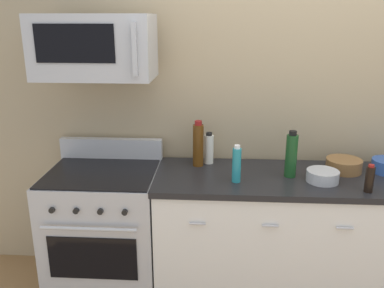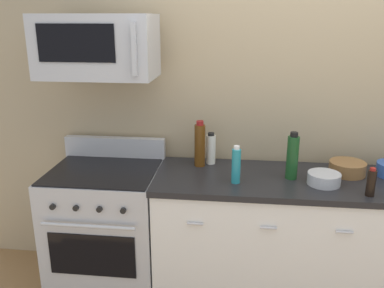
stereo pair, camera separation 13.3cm
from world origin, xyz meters
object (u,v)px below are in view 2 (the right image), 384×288
(microwave, at_px, (97,46))
(bottle_wine_green, at_px, (292,157))
(bowl_steel_prep, at_px, (324,178))
(bottle_soy_sauce_dark, at_px, (371,183))
(bottle_vinegar_white, at_px, (211,149))
(bowl_wooden_salad, at_px, (347,168))
(range_oven, at_px, (108,228))
(bottle_dish_soap, at_px, (236,165))
(bottle_wine_amber, at_px, (200,145))

(microwave, bearing_deg, bottle_wine_green, -1.98)
(bottle_wine_green, xyz_separation_m, bowl_steel_prep, (0.19, -0.08, -0.11))
(bottle_soy_sauce_dark, bearing_deg, bottle_wine_green, 152.15)
(bottle_soy_sauce_dark, bearing_deg, bottle_vinegar_white, 155.33)
(bowl_wooden_salad, bearing_deg, bowl_steel_prep, -134.15)
(bottle_wine_green, bearing_deg, range_oven, -179.97)
(microwave, xyz_separation_m, bottle_soy_sauce_dark, (1.70, -0.27, -0.75))
(range_oven, xyz_separation_m, bottle_wine_green, (1.27, 0.00, 0.60))
(bottle_soy_sauce_dark, distance_m, bottle_wine_green, 0.49)
(bottle_dish_soap, bearing_deg, bottle_vinegar_white, 118.46)
(range_oven, relative_size, bowl_steel_prep, 5.22)
(bottle_wine_green, bearing_deg, bowl_steel_prep, -22.77)
(bottle_soy_sauce_dark, bearing_deg, microwave, 170.92)
(bottle_wine_green, bearing_deg, bowl_wooden_salad, 16.44)
(bottle_vinegar_white, bearing_deg, bottle_dish_soap, -61.54)
(microwave, height_order, bottle_wine_amber, microwave)
(bottle_wine_green, height_order, bowl_wooden_salad, bottle_wine_green)
(microwave, distance_m, bottle_wine_amber, 0.95)
(range_oven, height_order, bowl_steel_prep, range_oven)
(microwave, xyz_separation_m, bowl_wooden_salad, (1.65, 0.07, -0.78))
(bottle_dish_soap, height_order, bottle_wine_green, bottle_wine_green)
(range_oven, bearing_deg, bowl_wooden_salad, 3.93)
(bottle_dish_soap, height_order, bowl_wooden_salad, bottle_dish_soap)
(range_oven, xyz_separation_m, microwave, (0.00, 0.04, 1.28))
(range_oven, height_order, bottle_wine_amber, bottle_wine_amber)
(bottle_wine_amber, relative_size, bowl_steel_prep, 1.60)
(bottle_vinegar_white, height_order, bottle_soy_sauce_dark, bottle_vinegar_white)
(range_oven, height_order, bottle_soy_sauce_dark, bottle_soy_sauce_dark)
(bottle_dish_soap, height_order, bottle_soy_sauce_dark, bottle_dish_soap)
(microwave, bearing_deg, bottle_vinegar_white, 13.58)
(bottle_dish_soap, xyz_separation_m, bottle_wine_green, (0.36, 0.12, 0.03))
(microwave, relative_size, bottle_dish_soap, 3.03)
(microwave, height_order, bottle_dish_soap, microwave)
(bottle_vinegar_white, distance_m, bottle_wine_green, 0.59)
(bowl_wooden_salad, bearing_deg, bottle_wine_amber, 177.16)
(bowl_steel_prep, bearing_deg, bottle_vinegar_white, 157.77)
(range_oven, relative_size, bowl_wooden_salad, 4.49)
(range_oven, distance_m, bottle_dish_soap, 1.08)
(microwave, height_order, bottle_wine_green, microwave)
(microwave, height_order, bowl_wooden_salad, microwave)
(bottle_wine_amber, bearing_deg, bowl_wooden_salad, -2.84)
(microwave, xyz_separation_m, bottle_dish_soap, (0.91, -0.16, -0.71))
(bottle_dish_soap, bearing_deg, bottle_wine_amber, 132.51)
(bottle_soy_sauce_dark, relative_size, bowl_steel_prep, 0.85)
(bowl_wooden_salad, bearing_deg, bottle_soy_sauce_dark, -81.79)
(bowl_wooden_salad, bearing_deg, range_oven, -176.07)
(range_oven, relative_size, bottle_soy_sauce_dark, 6.13)
(range_oven, height_order, bowl_wooden_salad, range_oven)
(microwave, relative_size, bowl_wooden_salad, 3.13)
(bottle_wine_green, bearing_deg, bottle_vinegar_white, 157.97)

